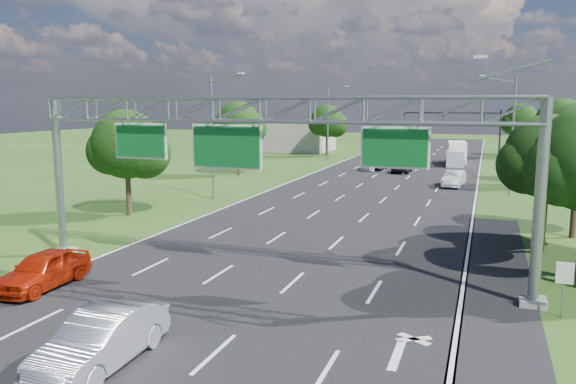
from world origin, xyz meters
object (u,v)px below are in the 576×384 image
at_px(traffic_signal, 471,124).
at_px(box_truck, 456,154).
at_px(sign_gantry, 265,124).
at_px(red_coupe, 43,270).
at_px(regulatory_sign, 564,278).
at_px(silver_sedan, 101,339).

distance_m(traffic_signal, box_truck, 4.17).
distance_m(sign_gantry, red_coupe, 11.31).
xyz_separation_m(regulatory_sign, traffic_signal, (-4.92, 54.02, 3.66)).
bearing_deg(red_coupe, box_truck, 74.14).
bearing_deg(sign_gantry, silver_sedan, -97.73).
xyz_separation_m(traffic_signal, silver_sedan, (-8.48, -62.80, -4.33)).
xyz_separation_m(regulatory_sign, red_coupe, (-20.40, -3.60, -0.72)).
bearing_deg(sign_gantry, traffic_signal, 82.32).
height_order(traffic_signal, red_coupe, traffic_signal).
distance_m(sign_gantry, box_truck, 52.87).
distance_m(regulatory_sign, box_truck, 53.71).
bearing_deg(regulatory_sign, traffic_signal, 95.20).
xyz_separation_m(regulatory_sign, silver_sedan, (-13.40, -8.78, -0.67)).
xyz_separation_m(sign_gantry, box_truck, (5.54, 52.29, -5.51)).
bearing_deg(box_truck, red_coupe, -109.17).
bearing_deg(silver_sedan, box_truck, 81.82).
distance_m(traffic_signal, silver_sedan, 63.52).
xyz_separation_m(sign_gantry, regulatory_sign, (12.07, -1.02, -5.38)).
height_order(sign_gantry, box_truck, sign_gantry).
bearing_deg(red_coupe, silver_sedan, -38.70).
distance_m(red_coupe, silver_sedan, 8.71).
relative_size(sign_gantry, silver_sedan, 4.64).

